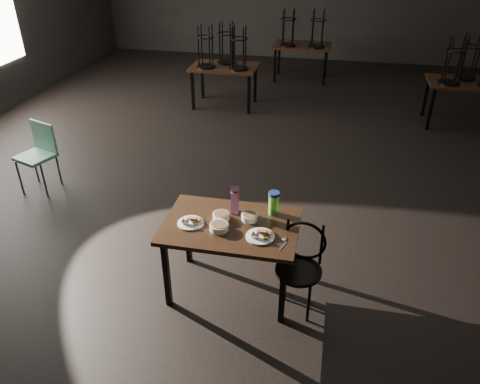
% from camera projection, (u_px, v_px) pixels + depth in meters
% --- Properties ---
extents(main_table, '(1.20, 0.80, 0.75)m').
position_uv_depth(main_table, '(231.00, 231.00, 4.18)').
color(main_table, black).
rests_on(main_table, ground).
extents(plate_left, '(0.23, 0.23, 0.08)m').
position_uv_depth(plate_left, '(190.00, 222.00, 4.14)').
color(plate_left, white).
rests_on(plate_left, main_table).
extents(plate_right, '(0.25, 0.25, 0.08)m').
position_uv_depth(plate_right, '(260.00, 235.00, 3.96)').
color(plate_right, white).
rests_on(plate_right, main_table).
extents(bowl_near, '(0.15, 0.15, 0.06)m').
position_uv_depth(bowl_near, '(221.00, 216.00, 4.20)').
color(bowl_near, white).
rests_on(bowl_near, main_table).
extents(bowl_far, '(0.15, 0.15, 0.06)m').
position_uv_depth(bowl_far, '(250.00, 217.00, 4.19)').
color(bowl_far, white).
rests_on(bowl_far, main_table).
extents(bowl_big, '(0.17, 0.17, 0.06)m').
position_uv_depth(bowl_big, '(219.00, 227.00, 4.05)').
color(bowl_big, white).
rests_on(bowl_big, main_table).
extents(juice_carton, '(0.08, 0.08, 0.28)m').
position_uv_depth(juice_carton, '(235.00, 200.00, 4.24)').
color(juice_carton, '#991B6E').
rests_on(juice_carton, main_table).
extents(water_bottle, '(0.13, 0.13, 0.23)m').
position_uv_depth(water_bottle, '(274.00, 203.00, 4.23)').
color(water_bottle, '#74EE46').
rests_on(water_bottle, main_table).
extents(spoon, '(0.06, 0.19, 0.01)m').
position_uv_depth(spoon, '(284.00, 240.00, 3.94)').
color(spoon, silver).
rests_on(spoon, main_table).
extents(bentwood_chair, '(0.42, 0.41, 0.86)m').
position_uv_depth(bentwood_chair, '(300.00, 261.00, 4.07)').
color(bentwood_chair, black).
rests_on(bentwood_chair, ground).
extents(school_chair, '(0.52, 0.52, 0.87)m').
position_uv_depth(school_chair, '(39.00, 150.00, 5.95)').
color(school_chair, '#7FC6A5').
rests_on(school_chair, ground).
extents(bg_table_left, '(1.20, 0.80, 1.48)m').
position_uv_depth(bg_table_left, '(224.00, 65.00, 8.44)').
color(bg_table_left, black).
rests_on(bg_table_left, ground).
extents(bg_table_right, '(1.20, 0.80, 1.48)m').
position_uv_depth(bg_table_right, '(467.00, 81.00, 7.63)').
color(bg_table_right, black).
rests_on(bg_table_right, ground).
extents(bg_table_far, '(1.20, 0.80, 1.48)m').
position_uv_depth(bg_table_far, '(302.00, 45.00, 9.83)').
color(bg_table_far, black).
rests_on(bg_table_far, ground).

